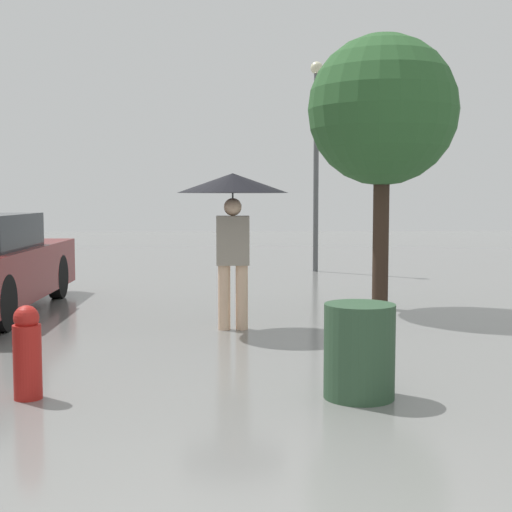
# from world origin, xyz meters

# --- Properties ---
(pedestrian) EXTENTS (1.30, 1.30, 1.83)m
(pedestrian) POSITION_xyz_m (0.26, 5.77, 1.56)
(pedestrian) COLOR beige
(pedestrian) RESTS_ON ground_plane
(tree) EXTENTS (2.06, 2.06, 3.77)m
(tree) POSITION_xyz_m (2.33, 7.25, 2.72)
(tree) COLOR #38281E
(tree) RESTS_ON ground_plane
(street_lamp) EXTENTS (0.26, 0.26, 4.34)m
(street_lamp) POSITION_xyz_m (2.06, 12.33, 2.62)
(street_lamp) COLOR #515456
(street_lamp) RESTS_ON ground_plane
(trash_bin) EXTENTS (0.55, 0.55, 0.74)m
(trash_bin) POSITION_xyz_m (1.22, 2.87, 0.37)
(trash_bin) COLOR #2D4C33
(trash_bin) RESTS_ON ground_plane
(fire_hydrant) EXTENTS (0.22, 0.22, 0.73)m
(fire_hydrant) POSITION_xyz_m (-1.35, 2.94, 0.36)
(fire_hydrant) COLOR #B21E19
(fire_hydrant) RESTS_ON ground_plane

